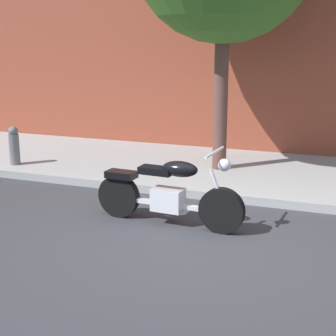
% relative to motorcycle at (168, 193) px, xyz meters
% --- Properties ---
extents(ground_plane, '(60.00, 60.00, 0.00)m').
position_rel_motorcycle_xyz_m(ground_plane, '(0.57, -0.45, -0.45)').
color(ground_plane, '#38383D').
extents(sidewalk, '(21.93, 3.40, 0.14)m').
position_rel_motorcycle_xyz_m(sidewalk, '(0.57, 2.93, -0.38)').
color(sidewalk, '#A1A1A1').
rests_on(sidewalk, ground).
extents(motorcycle, '(2.22, 0.70, 1.13)m').
position_rel_motorcycle_xyz_m(motorcycle, '(0.00, 0.00, 0.00)').
color(motorcycle, black).
rests_on(motorcycle, ground).
extents(fire_hydrant, '(0.20, 0.20, 0.91)m').
position_rel_motorcycle_xyz_m(fire_hydrant, '(-3.87, 1.73, 0.00)').
color(fire_hydrant, slate).
rests_on(fire_hydrant, ground).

